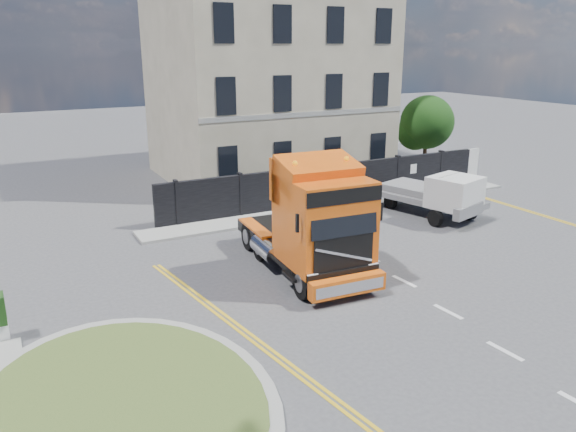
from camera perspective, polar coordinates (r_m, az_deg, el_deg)
ground at (r=18.16m, az=3.60°, el=-7.94°), size 120.00×120.00×0.00m
traffic_island at (r=13.45m, az=-16.62°, el=-18.03°), size 6.80×6.80×0.17m
hoarding_fence at (r=28.37m, az=5.51°, el=3.37°), size 18.80×0.25×2.00m
georgian_building at (r=33.90m, az=-2.21°, el=13.82°), size 12.30×10.30×12.80m
tree at (r=35.12m, az=13.67°, el=9.00°), size 3.20×3.20×4.80m
pavement_far at (r=27.59m, az=5.52°, el=0.96°), size 20.00×1.60×0.12m
truck at (r=18.86m, az=2.74°, el=-0.97°), size 2.99×6.98×4.09m
flatbed_pickup at (r=26.31m, az=15.61°, el=2.04°), size 3.31×5.48×2.11m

